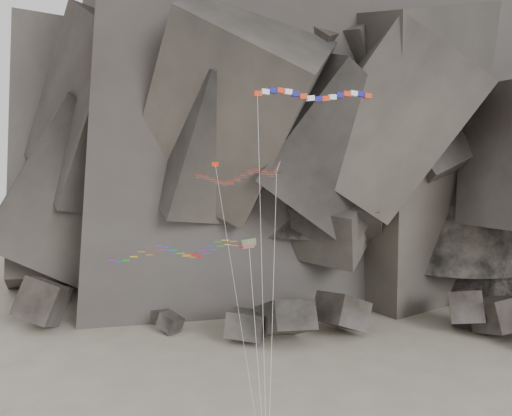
# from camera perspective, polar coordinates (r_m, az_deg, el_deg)

# --- Properties ---
(headland) EXTENTS (110.00, 70.00, 84.00)m
(headland) POSITION_cam_1_polar(r_m,az_deg,el_deg) (112.14, 5.02, 13.36)
(headland) COLOR #504841
(headland) RESTS_ON ground
(boulder_field) EXTENTS (84.86, 18.35, 9.15)m
(boulder_field) POSITION_cam_1_polar(r_m,az_deg,el_deg) (78.04, 7.72, -12.79)
(boulder_field) COLOR #47423F
(boulder_field) RESTS_ON ground
(delta_kite) EXTENTS (8.56, 10.44, 25.20)m
(delta_kite) POSITION_cam_1_polar(r_m,az_deg,el_deg) (45.94, -2.80, 3.64)
(delta_kite) COLOR red
(delta_kite) RESTS_ON ground
(banner_kite) EXTENTS (10.66, 13.43, 31.60)m
(banner_kite) POSITION_cam_1_polar(r_m,az_deg,el_deg) (46.59, 6.59, 12.51)
(banner_kite) COLOR red
(banner_kite) RESTS_ON ground
(parafoil_kite) EXTENTS (15.57, 8.29, 18.23)m
(parafoil_kite) POSITION_cam_1_polar(r_m,az_deg,el_deg) (45.21, -9.30, -4.83)
(parafoil_kite) COLOR #C6D70B
(parafoil_kite) RESTS_ON ground
(pennant_kite) EXTENTS (5.32, 5.39, 24.99)m
(pennant_kite) POSITION_cam_1_polar(r_m,az_deg,el_deg) (40.66, -3.41, -3.26)
(pennant_kite) COLOR red
(pennant_kite) RESTS_ON ground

